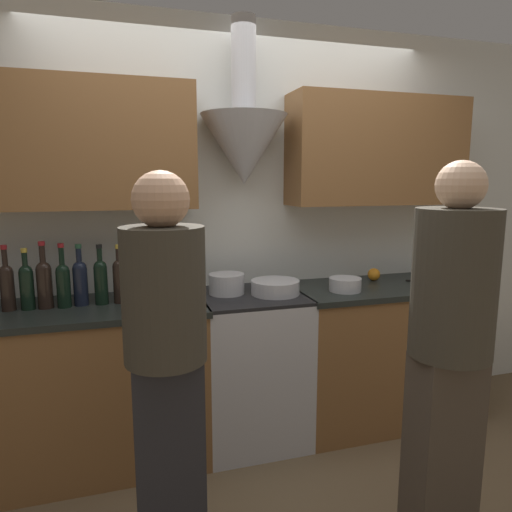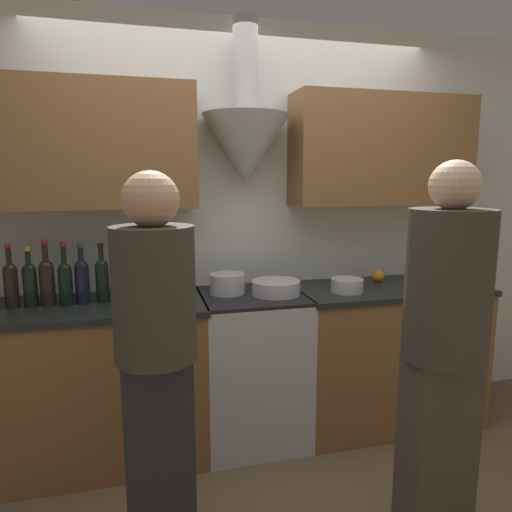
% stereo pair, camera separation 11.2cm
% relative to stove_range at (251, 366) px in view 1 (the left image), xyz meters
% --- Properties ---
extents(ground_plane, '(12.00, 12.00, 0.00)m').
position_rel_stove_range_xyz_m(ground_plane, '(0.00, -0.34, -0.47)').
color(ground_plane, brown).
extents(wall_back, '(8.40, 0.53, 2.60)m').
position_rel_stove_range_xyz_m(wall_back, '(-0.02, 0.27, 1.01)').
color(wall_back, silver).
rests_on(wall_back, ground_plane).
extents(counter_left, '(1.33, 0.62, 0.93)m').
position_rel_stove_range_xyz_m(counter_left, '(-0.96, -0.00, -0.00)').
color(counter_left, brown).
rests_on(counter_left, ground_plane).
extents(counter_right, '(1.23, 0.62, 0.93)m').
position_rel_stove_range_xyz_m(counter_right, '(0.91, -0.00, -0.00)').
color(counter_right, brown).
rests_on(counter_right, ground_plane).
extents(stove_range, '(0.62, 0.60, 0.93)m').
position_rel_stove_range_xyz_m(stove_range, '(0.00, 0.00, 0.00)').
color(stove_range, silver).
rests_on(stove_range, ground_plane).
extents(wine_bottle_2, '(0.07, 0.07, 0.35)m').
position_rel_stove_range_xyz_m(wine_bottle_2, '(-1.33, 0.03, 0.60)').
color(wine_bottle_2, black).
rests_on(wine_bottle_2, counter_left).
extents(wine_bottle_3, '(0.07, 0.07, 0.33)m').
position_rel_stove_range_xyz_m(wine_bottle_3, '(-1.23, 0.02, 0.60)').
color(wine_bottle_3, black).
rests_on(wine_bottle_3, counter_left).
extents(wine_bottle_4, '(0.08, 0.08, 0.36)m').
position_rel_stove_range_xyz_m(wine_bottle_4, '(-1.14, 0.02, 0.61)').
color(wine_bottle_4, black).
rests_on(wine_bottle_4, counter_left).
extents(wine_bottle_5, '(0.07, 0.07, 0.35)m').
position_rel_stove_range_xyz_m(wine_bottle_5, '(-1.05, 0.01, 0.60)').
color(wine_bottle_5, black).
rests_on(wine_bottle_5, counter_left).
extents(wine_bottle_6, '(0.08, 0.08, 0.34)m').
position_rel_stove_range_xyz_m(wine_bottle_6, '(-0.96, 0.03, 0.60)').
color(wine_bottle_6, black).
rests_on(wine_bottle_6, counter_left).
extents(wine_bottle_7, '(0.07, 0.07, 0.33)m').
position_rel_stove_range_xyz_m(wine_bottle_7, '(-0.86, 0.02, 0.60)').
color(wine_bottle_7, black).
rests_on(wine_bottle_7, counter_left).
extents(wine_bottle_8, '(0.07, 0.07, 0.33)m').
position_rel_stove_range_xyz_m(wine_bottle_8, '(-0.76, 0.02, 0.60)').
color(wine_bottle_8, black).
rests_on(wine_bottle_8, counter_left).
extents(wine_bottle_9, '(0.07, 0.07, 0.33)m').
position_rel_stove_range_xyz_m(wine_bottle_9, '(-0.66, 0.01, 0.59)').
color(wine_bottle_9, black).
rests_on(wine_bottle_9, counter_left).
extents(stock_pot, '(0.22, 0.22, 0.12)m').
position_rel_stove_range_xyz_m(stock_pot, '(-0.14, 0.06, 0.52)').
color(stock_pot, silver).
rests_on(stock_pot, stove_range).
extents(mixing_bowl, '(0.29, 0.29, 0.09)m').
position_rel_stove_range_xyz_m(mixing_bowl, '(0.14, -0.04, 0.50)').
color(mixing_bowl, silver).
rests_on(mixing_bowl, stove_range).
extents(orange_fruit, '(0.08, 0.08, 0.08)m').
position_rel_stove_range_xyz_m(orange_fruit, '(0.91, 0.13, 0.50)').
color(orange_fruit, orange).
rests_on(orange_fruit, counter_right).
extents(saucepan, '(0.20, 0.20, 0.08)m').
position_rel_stove_range_xyz_m(saucepan, '(0.58, -0.09, 0.50)').
color(saucepan, silver).
rests_on(saucepan, counter_right).
extents(chefs_knife, '(0.20, 0.10, 0.01)m').
position_rel_stove_range_xyz_m(chefs_knife, '(1.21, 0.00, 0.47)').
color(chefs_knife, silver).
rests_on(chefs_knife, counter_right).
extents(person_foreground_left, '(0.31, 0.31, 1.65)m').
position_rel_stove_range_xyz_m(person_foreground_left, '(-0.60, -0.90, 0.45)').
color(person_foreground_left, '#28282D').
rests_on(person_foreground_left, ground_plane).
extents(person_foreground_right, '(0.32, 0.32, 1.69)m').
position_rel_stove_range_xyz_m(person_foreground_right, '(0.51, -1.12, 0.47)').
color(person_foreground_right, '#473D33').
rests_on(person_foreground_right, ground_plane).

